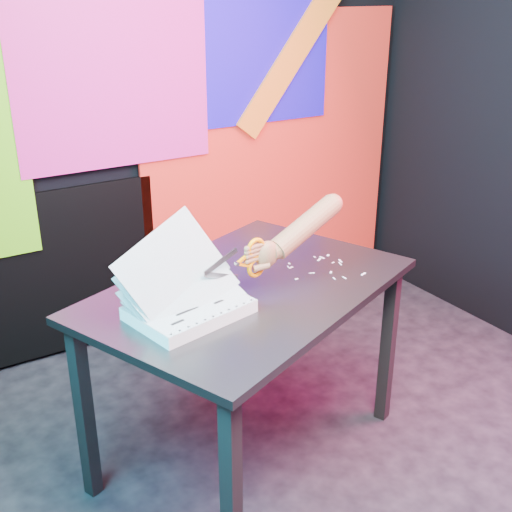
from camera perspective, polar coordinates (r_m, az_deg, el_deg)
room at (r=2.01m, az=9.26°, el=10.88°), size 3.01×3.01×2.71m
backdrop at (r=3.34m, az=-6.97°, el=8.85°), size 2.88×0.05×2.08m
work_table at (r=2.38m, az=-0.66°, el=-4.64°), size 1.39×1.17×0.75m
printout_stack at (r=2.13m, az=-6.02°, el=-4.51°), size 0.45×0.34×0.35m
scissors at (r=2.23m, az=-0.37°, el=-0.27°), size 0.26×0.04×0.15m
hand_forearm at (r=2.35m, az=3.86°, el=2.28°), size 0.45×0.12×0.21m
paper_clippings at (r=2.52m, az=6.02°, el=-0.85°), size 0.26×0.25×0.00m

